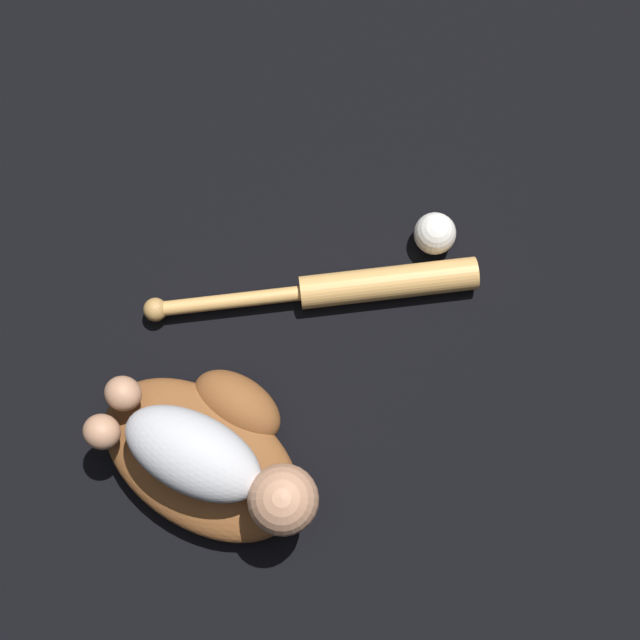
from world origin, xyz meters
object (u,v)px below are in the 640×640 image
baseball_glove (207,450)px  baseball_bat (354,287)px  baby_figure (212,463)px  baseball (435,234)px

baseball_glove → baseball_bat: 0.35m
baby_figure → baseball_bat: baby_figure is taller
baseball_glove → baby_figure: size_ratio=0.97×
baseball_glove → baseball: 0.50m
baby_figure → baseball: size_ratio=5.22×
baseball_bat → baby_figure: bearing=-98.4°
baby_figure → baseball_bat: size_ratio=0.78×
baseball_bat → baseball: baseball is taller
baseball_glove → baseball: size_ratio=5.08×
baseball_glove → baby_figure: (0.03, -0.02, 0.09)m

